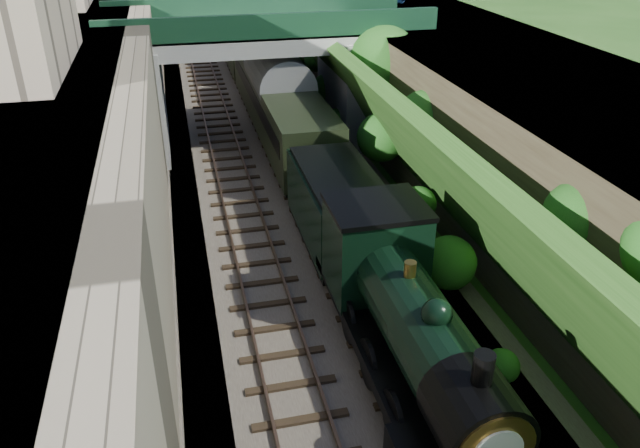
# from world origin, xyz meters

# --- Properties ---
(trackbed) EXTENTS (10.00, 90.00, 0.20)m
(trackbed) POSITION_xyz_m (0.00, 20.00, 0.10)
(trackbed) COLOR #473F38
(trackbed) RESTS_ON ground
(retaining_wall) EXTENTS (1.00, 90.00, 7.00)m
(retaining_wall) POSITION_xyz_m (-5.50, 20.00, 3.50)
(retaining_wall) COLOR #756B56
(retaining_wall) RESTS_ON ground
(street_plateau_left) EXTENTS (6.00, 90.00, 7.00)m
(street_plateau_left) POSITION_xyz_m (-9.00, 20.00, 3.50)
(street_plateau_left) COLOR #262628
(street_plateau_left) RESTS_ON ground
(street_plateau_right) EXTENTS (8.00, 90.00, 6.25)m
(street_plateau_right) POSITION_xyz_m (9.50, 20.00, 3.12)
(street_plateau_right) COLOR #262628
(street_plateau_right) RESTS_ON ground
(embankment_slope) EXTENTS (4.37, 90.00, 6.54)m
(embankment_slope) POSITION_xyz_m (5.04, 18.06, 2.83)
(embankment_slope) COLOR #1E4714
(embankment_slope) RESTS_ON ground
(track_left) EXTENTS (2.50, 90.00, 0.20)m
(track_left) POSITION_xyz_m (-2.00, 20.00, 0.25)
(track_left) COLOR black
(track_left) RESTS_ON trackbed
(track_right) EXTENTS (2.50, 90.00, 0.20)m
(track_right) POSITION_xyz_m (1.20, 20.00, 0.25)
(track_right) COLOR black
(track_right) RESTS_ON trackbed
(road_bridge) EXTENTS (16.00, 6.40, 7.25)m
(road_bridge) POSITION_xyz_m (0.94, 24.00, 4.08)
(road_bridge) COLOR gray
(road_bridge) RESTS_ON ground
(tree) EXTENTS (3.60, 3.80, 6.60)m
(tree) POSITION_xyz_m (5.91, 20.83, 4.65)
(tree) COLOR black
(tree) RESTS_ON ground
(locomotive) EXTENTS (3.10, 10.22, 3.83)m
(locomotive) POSITION_xyz_m (1.20, 4.45, 1.89)
(locomotive) COLOR black
(locomotive) RESTS_ON trackbed
(tender) EXTENTS (2.70, 6.00, 3.05)m
(tender) POSITION_xyz_m (1.20, 11.82, 1.62)
(tender) COLOR black
(tender) RESTS_ON trackbed
(coach_front) EXTENTS (2.90, 18.00, 3.70)m
(coach_front) POSITION_xyz_m (1.20, 24.42, 2.05)
(coach_front) COLOR black
(coach_front) RESTS_ON trackbed
(coach_middle) EXTENTS (2.90, 18.00, 3.70)m
(coach_middle) POSITION_xyz_m (1.20, 43.22, 2.05)
(coach_middle) COLOR black
(coach_middle) RESTS_ON trackbed
(coach_rear) EXTENTS (2.90, 18.00, 3.70)m
(coach_rear) POSITION_xyz_m (1.20, 62.02, 2.05)
(coach_rear) COLOR black
(coach_rear) RESTS_ON trackbed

